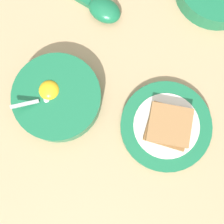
# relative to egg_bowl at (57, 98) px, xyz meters

# --- Properties ---
(ground_plane) EXTENTS (3.00, 3.00, 0.00)m
(ground_plane) POSITION_rel_egg_bowl_xyz_m (-0.16, 0.04, -0.03)
(ground_plane) COLOR tan
(egg_bowl) EXTENTS (0.18, 0.18, 0.08)m
(egg_bowl) POSITION_rel_egg_bowl_xyz_m (0.00, 0.00, 0.00)
(egg_bowl) COLOR #196B42
(egg_bowl) RESTS_ON ground_plane
(toast_plate) EXTENTS (0.19, 0.19, 0.02)m
(toast_plate) POSITION_rel_egg_bowl_xyz_m (0.00, 0.23, -0.02)
(toast_plate) COLOR #196B42
(toast_plate) RESTS_ON ground_plane
(toast_sandwich) EXTENTS (0.08, 0.09, 0.03)m
(toast_sandwich) POSITION_rel_egg_bowl_xyz_m (0.00, 0.23, 0.01)
(toast_sandwich) COLOR brown
(toast_sandwich) RESTS_ON toast_plate
(soup_spoon) EXTENTS (0.08, 0.16, 0.03)m
(soup_spoon) POSITION_rel_egg_bowl_xyz_m (-0.22, 0.03, -0.01)
(soup_spoon) COLOR #196B42
(soup_spoon) RESTS_ON ground_plane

